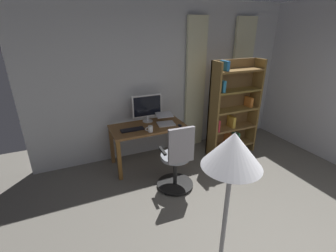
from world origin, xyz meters
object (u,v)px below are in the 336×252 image
computer_monitor (147,107)px  bookshelf (232,109)px  laptop (165,120)px  mug_tea (150,129)px  office_chair (177,161)px  floor_lamp (230,172)px  desk (148,132)px  computer_keyboard (132,130)px  computer_mouse (180,125)px

computer_monitor → bookshelf: size_ratio=0.30×
laptop → bookshelf: 1.29m
computer_monitor → mug_tea: bearing=75.8°
bookshelf → office_chair: bearing=24.6°
bookshelf → floor_lamp: bearing=50.9°
desk → bookshelf: (-1.59, 0.21, 0.26)m
computer_monitor → computer_keyboard: bearing=37.8°
office_chair → floor_lamp: floor_lamp is taller
floor_lamp → mug_tea: bearing=-98.3°
computer_keyboard → computer_mouse: size_ratio=3.82×
desk → floor_lamp: size_ratio=0.72×
computer_keyboard → laptop: 0.62m
computer_monitor → computer_mouse: size_ratio=5.32×
desk → computer_keyboard: bearing=13.6°
office_chair → floor_lamp: bearing=-103.9°
laptop → mug_tea: (0.37, 0.24, -0.01)m
desk → mug_tea: 0.30m
computer_monitor → computer_mouse: 0.67m
computer_keyboard → mug_tea: mug_tea is taller
desk → laptop: laptop is taller
computer_mouse → floor_lamp: bearing=69.7°
desk → laptop: bearing=178.3°
desk → computer_mouse: (-0.49, 0.23, 0.12)m
office_chair → computer_mouse: (-0.36, -0.64, 0.26)m
computer_keyboard → computer_mouse: 0.80m
office_chair → computer_mouse: 0.78m
desk → computer_mouse: bearing=154.5°
office_chair → mug_tea: bearing=108.9°
computer_mouse → laptop: bearing=-52.5°
laptop → bookshelf: size_ratio=0.22×
computer_monitor → mug_tea: (0.12, 0.46, -0.22)m
office_chair → computer_keyboard: office_chair is taller
mug_tea → office_chair: bearing=106.1°
desk → bookshelf: bookshelf is taller
computer_keyboard → mug_tea: size_ratio=3.07×
computer_mouse → mug_tea: size_ratio=0.80×
mug_tea → floor_lamp: bearing=81.7°
computer_monitor → laptop: computer_monitor is taller
desk → office_chair: 0.90m
desk → bookshelf: 1.62m
office_chair → computer_keyboard: size_ratio=2.76×
office_chair → floor_lamp: (0.53, 1.77, 1.02)m
bookshelf → mug_tea: bearing=1.3°
mug_tea → computer_keyboard: bearing=-35.9°
computer_keyboard → desk: bearing=-166.4°
office_chair → computer_keyboard: 0.95m
office_chair → mug_tea: size_ratio=8.50×
office_chair → computer_monitor: (0.06, -1.09, 0.51)m
computer_keyboard → mug_tea: 0.31m
mug_tea → laptop: bearing=-146.9°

